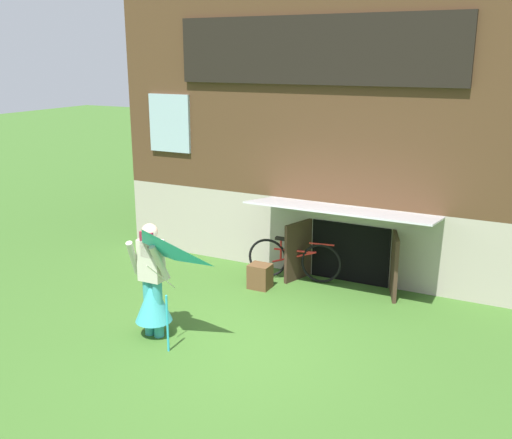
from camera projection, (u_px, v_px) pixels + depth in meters
ground_plane at (227, 342)px, 8.20m from camera, size 60.00×60.00×0.00m
log_house at (355, 113)px, 12.08m from camera, size 7.78×5.87×5.42m
person at (152, 290)px, 8.23m from camera, size 0.61×0.53×1.65m
kite at (144, 262)px, 7.44m from camera, size 1.00×1.00×1.65m
bicycle_red at (294, 260)px, 10.40m from camera, size 1.67×0.32×0.77m
wooden_crate at (260, 276)px, 10.07m from camera, size 0.36×0.31×0.42m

